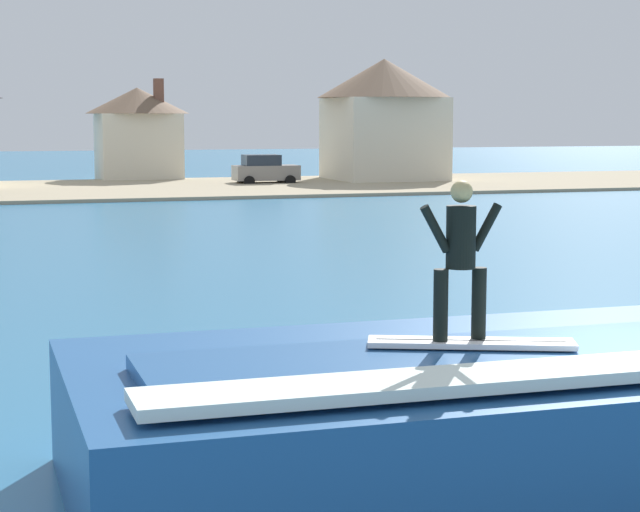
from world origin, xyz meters
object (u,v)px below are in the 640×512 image
(surfer, at_px, (461,252))
(house_gabled_white, at_px, (384,114))
(wave_crest, at_px, (474,417))
(surfboard, at_px, (471,343))
(house_small_cottage, at_px, (138,129))
(car_far_shore, at_px, (265,170))

(surfer, height_order, house_gabled_white, house_gabled_white)
(wave_crest, xyz_separation_m, surfboard, (-0.18, -0.28, 0.91))
(surfboard, distance_m, house_gabled_white, 59.49)
(house_gabled_white, bearing_deg, house_small_cottage, 156.79)
(house_gabled_white, bearing_deg, wave_crest, -109.70)
(surfboard, bearing_deg, wave_crest, 57.23)
(surfer, xyz_separation_m, house_gabled_white, (20.21, 55.86, 1.65))
(surfboard, relative_size, car_far_shore, 0.57)
(house_small_cottage, bearing_deg, wave_crest, -94.80)
(wave_crest, bearing_deg, surfboard, -122.77)
(car_far_shore, height_order, house_small_cottage, house_small_cottage)
(surfer, relative_size, house_small_cottage, 0.26)
(surfboard, height_order, house_small_cottage, house_small_cottage)
(surfboard, xyz_separation_m, house_gabled_white, (20.10, 55.93, 2.64))
(car_far_shore, bearing_deg, surfer, -102.44)
(wave_crest, relative_size, surfboard, 4.00)
(surfboard, bearing_deg, house_small_cottage, 85.05)
(wave_crest, bearing_deg, house_small_cottage, 85.20)
(wave_crest, bearing_deg, car_far_shore, 77.81)
(car_far_shore, bearing_deg, house_gabled_white, 9.43)
(wave_crest, distance_m, surfer, 1.93)
(wave_crest, distance_m, surfboard, 0.97)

